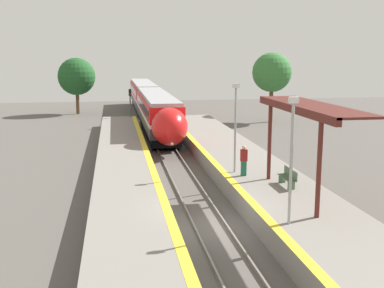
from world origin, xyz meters
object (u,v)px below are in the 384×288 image
object	(u,v)px
platform_bench	(288,177)
person_waiting	(244,160)
railway_signal	(130,104)
train	(150,102)
lamppost_near	(292,152)
lamppost_mid	(235,122)

from	to	relation	value
platform_bench	person_waiting	distance (m)	2.96
railway_signal	train	bearing A→B (deg)	55.45
platform_bench	lamppost_near	bearing A→B (deg)	-110.11
train	platform_bench	world-z (taller)	train
train	lamppost_mid	bearing A→B (deg)	-84.88
platform_bench	lamppost_mid	size ratio (longest dim) A/B	0.35
railway_signal	person_waiting	bearing A→B (deg)	-78.86
lamppost_mid	platform_bench	bearing A→B (deg)	-59.65
person_waiting	train	bearing A→B (deg)	95.49
person_waiting	railway_signal	distance (m)	26.83
person_waiting	railway_signal	world-z (taller)	railway_signal
railway_signal	lamppost_near	size ratio (longest dim) A/B	0.80
lamppost_mid	person_waiting	bearing A→B (deg)	-72.99
train	railway_signal	xyz separation A→B (m)	(-2.33, -3.38, 0.24)
person_waiting	railway_signal	xyz separation A→B (m)	(-5.18, 26.32, 0.57)
platform_bench	lamppost_near	xyz separation A→B (m)	(-1.94, -5.30, 2.40)
train	lamppost_mid	size ratio (longest dim) A/B	8.50
train	railway_signal	size ratio (longest dim) A/B	10.68
platform_bench	railway_signal	distance (m)	29.56
person_waiting	lamppost_mid	xyz separation A→B (m)	(-0.27, 0.90, 2.00)
person_waiting	platform_bench	bearing A→B (deg)	-55.41
train	lamppost_near	world-z (taller)	lamppost_near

